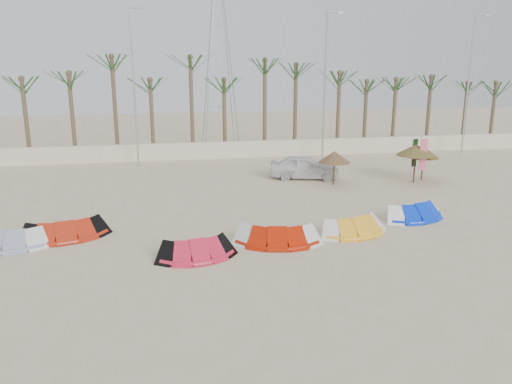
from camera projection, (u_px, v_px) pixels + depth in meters
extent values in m
plane|color=beige|center=(287.00, 266.00, 18.46)|extent=(120.00, 120.00, 0.00)
cube|color=beige|center=(217.00, 150.00, 39.21)|extent=(60.00, 0.30, 1.30)
cylinder|color=brown|center=(29.00, 119.00, 37.39)|extent=(0.32, 0.32, 6.50)
ellipsoid|color=#194719|center=(23.00, 74.00, 36.58)|extent=(4.00, 4.00, 2.40)
cylinder|color=brown|center=(164.00, 116.00, 39.24)|extent=(0.32, 0.32, 6.50)
ellipsoid|color=#194719|center=(162.00, 74.00, 38.43)|extent=(4.00, 4.00, 2.40)
cylinder|color=brown|center=(287.00, 114.00, 41.09)|extent=(0.32, 0.32, 6.50)
ellipsoid|color=#194719|center=(287.00, 73.00, 40.28)|extent=(4.00, 4.00, 2.40)
cylinder|color=brown|center=(399.00, 111.00, 42.94)|extent=(0.32, 0.32, 6.50)
ellipsoid|color=#194719|center=(402.00, 73.00, 42.13)|extent=(4.00, 4.00, 2.40)
cylinder|color=brown|center=(482.00, 110.00, 44.42)|extent=(0.32, 0.32, 6.50)
ellipsoid|color=#194719|center=(487.00, 72.00, 43.61)|extent=(4.00, 4.00, 2.40)
cylinder|color=#A5A8AD|center=(134.00, 89.00, 34.98)|extent=(0.14, 0.14, 11.00)
cylinder|color=#A5A8AD|center=(137.00, 8.00, 33.73)|extent=(1.00, 0.08, 0.08)
cube|color=#A5A8AD|center=(144.00, 9.00, 33.83)|extent=(0.35, 0.14, 0.10)
cylinder|color=#A5A8AD|center=(325.00, 88.00, 37.57)|extent=(0.14, 0.14, 11.00)
cylinder|color=#A5A8AD|center=(334.00, 12.00, 36.32)|extent=(1.00, 0.08, 0.08)
cube|color=#A5A8AD|center=(340.00, 13.00, 36.42)|extent=(0.35, 0.14, 0.10)
cylinder|color=#A5A8AD|center=(468.00, 86.00, 39.79)|extent=(0.14, 0.14, 11.00)
cylinder|color=#A5A8AD|center=(481.00, 15.00, 38.54)|extent=(1.00, 0.08, 0.08)
cube|color=#A5A8AD|center=(487.00, 16.00, 38.64)|extent=(0.35, 0.14, 0.10)
cylinder|color=#8A92AB|center=(1.00, 245.00, 20.27)|extent=(3.41, 0.86, 0.20)
cube|color=silver|center=(41.00, 238.00, 20.62)|extent=(0.80, 1.20, 0.40)
cylinder|color=#B2240F|center=(66.00, 236.00, 21.30)|extent=(3.28, 1.00, 0.20)
cube|color=black|center=(28.00, 234.00, 21.09)|extent=(0.85, 1.21, 0.40)
cube|color=black|center=(102.00, 230.00, 21.64)|extent=(0.85, 1.21, 0.40)
cylinder|color=red|center=(197.00, 256.00, 19.08)|extent=(2.73, 0.69, 0.20)
cube|color=black|center=(164.00, 254.00, 18.91)|extent=(0.79, 1.19, 0.40)
cube|color=black|center=(229.00, 250.00, 19.36)|extent=(0.79, 1.19, 0.40)
cylinder|color=#B01A04|center=(277.00, 242.00, 20.63)|extent=(3.25, 0.89, 0.20)
cube|color=silver|center=(241.00, 240.00, 20.41)|extent=(0.82, 1.20, 0.40)
cube|color=silver|center=(311.00, 235.00, 20.96)|extent=(0.82, 1.20, 0.40)
cylinder|color=#FFAE24|center=(355.00, 232.00, 21.82)|extent=(2.87, 1.03, 0.20)
cube|color=white|center=(325.00, 230.00, 21.63)|extent=(0.89, 1.23, 0.40)
cube|color=white|center=(382.00, 226.00, 22.12)|extent=(0.89, 1.23, 0.40)
cylinder|color=#0631E6|center=(416.00, 217.00, 24.00)|extent=(2.99, 1.22, 0.20)
cube|color=white|center=(388.00, 215.00, 23.80)|extent=(0.93, 1.24, 0.40)
cube|color=white|center=(441.00, 212.00, 24.31)|extent=(0.93, 1.24, 0.40)
cylinder|color=#4C331E|center=(334.00, 169.00, 30.56)|extent=(0.10, 0.10, 1.99)
cone|color=brown|center=(334.00, 157.00, 30.38)|extent=(1.97, 1.97, 0.70)
cylinder|color=#4C331E|center=(415.00, 164.00, 31.10)|extent=(0.10, 0.10, 2.32)
cone|color=brown|center=(416.00, 150.00, 30.87)|extent=(2.41, 2.41, 0.70)
cylinder|color=#4C331E|center=(423.00, 164.00, 31.87)|extent=(0.10, 0.10, 2.04)
cone|color=brown|center=(424.00, 152.00, 31.67)|extent=(1.98, 1.98, 0.70)
cylinder|color=#A5A8AD|center=(419.00, 160.00, 30.59)|extent=(0.04, 0.04, 2.99)
cube|color=#FF668D|center=(423.00, 154.00, 30.54)|extent=(0.41, 0.15, 1.94)
cylinder|color=#A5A8AD|center=(412.00, 158.00, 31.95)|extent=(0.04, 0.04, 2.75)
cube|color=black|center=(415.00, 153.00, 31.90)|extent=(0.41, 0.15, 1.79)
imported|color=white|center=(305.00, 167.00, 32.27)|extent=(4.80, 2.99, 1.52)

